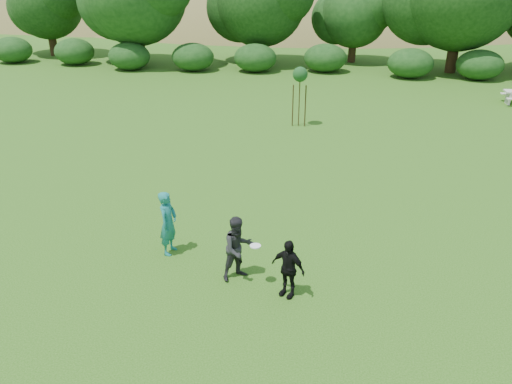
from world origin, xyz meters
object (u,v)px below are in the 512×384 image
at_px(player_teal, 168,223).
at_px(player_black, 288,268).
at_px(player_grey, 238,248).
at_px(sapling, 300,76).

distance_m(player_teal, player_black, 3.66).
bearing_deg(player_teal, player_grey, -105.80).
bearing_deg(player_teal, player_black, -105.52).
bearing_deg(player_grey, player_teal, 117.24).
height_order(player_teal, player_black, player_teal).
relative_size(player_teal, player_black, 1.22).
xyz_separation_m(player_grey, sapling, (0.34, 13.06, 1.57)).
bearing_deg(player_grey, player_black, -62.02).
relative_size(player_black, sapling, 0.52).
relative_size(player_grey, player_black, 1.14).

